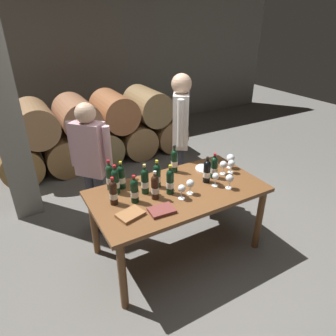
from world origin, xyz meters
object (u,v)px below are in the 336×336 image
object	(u,v)px
wine_bottle_11	(110,177)
wine_glass_1	(216,177)
wine_bottle_8	(113,192)
wine_bottle_9	(121,177)
wine_bottle_10	(214,167)
wine_glass_5	(223,165)
wine_bottle_7	(116,181)
wine_bottle_1	(145,181)
wine_bottle_0	(174,161)
wine_bottle_6	(207,171)
tasting_notebook	(130,214)
wine_bottle_5	(157,176)
wine_glass_3	(230,179)
wine_bottle_2	(170,181)
leather_ledger	(162,210)
sommelier_presenting	(181,131)
taster_seated_left	(91,161)
wine_glass_4	(190,184)
wine_bottle_4	(134,191)
wine_glass_2	(231,158)
wine_glass_6	(182,189)
wine_bottle_3	(155,187)
serving_plate	(206,169)
dining_table	(178,198)
wine_glass_0	(231,164)

from	to	relation	value
wine_bottle_11	wine_glass_1	size ratio (longest dim) A/B	2.20
wine_bottle_8	wine_bottle_9	xyz separation A→B (m)	(0.17, 0.23, 0.01)
wine_bottle_8	wine_bottle_10	xyz separation A→B (m)	(1.08, -0.05, 0.00)
wine_glass_5	wine_bottle_10	bearing A→B (deg)	-176.21
wine_bottle_7	wine_glass_5	size ratio (longest dim) A/B	1.93
wine_bottle_1	wine_bottle_10	xyz separation A→B (m)	(0.76, -0.08, -0.01)
wine_bottle_0	wine_bottle_6	bearing A→B (deg)	-64.30
wine_bottle_9	tasting_notebook	size ratio (longest dim) A/B	1.31
wine_bottle_5	tasting_notebook	world-z (taller)	wine_bottle_5
wine_glass_1	wine_glass_3	world-z (taller)	wine_glass_3
wine_bottle_0	wine_bottle_2	bearing A→B (deg)	-125.85
wine_bottle_2	wine_glass_1	distance (m)	0.47
wine_bottle_9	leather_ledger	xyz separation A→B (m)	(0.15, -0.55, -0.11)
tasting_notebook	leather_ledger	world-z (taller)	same
sommelier_presenting	wine_bottle_7	bearing A→B (deg)	-154.11
taster_seated_left	wine_glass_3	bearing A→B (deg)	-41.22
wine_glass_4	taster_seated_left	world-z (taller)	taster_seated_left
wine_bottle_4	wine_glass_2	world-z (taller)	wine_bottle_4
wine_bottle_10	wine_glass_6	bearing A→B (deg)	-160.37
wine_bottle_5	wine_glass_6	bearing A→B (deg)	-72.51
wine_bottle_4	wine_bottle_5	size ratio (longest dim) A/B	0.94
wine_bottle_3	wine_bottle_11	world-z (taller)	wine_bottle_11
wine_bottle_7	wine_bottle_10	world-z (taller)	wine_bottle_7
wine_bottle_7	wine_glass_4	xyz separation A→B (m)	(0.61, -0.37, -0.02)
wine_bottle_3	wine_bottle_5	world-z (taller)	wine_bottle_5
wine_bottle_9	wine_glass_6	distance (m)	0.61
wine_bottle_3	wine_bottle_5	bearing A→B (deg)	57.29
wine_bottle_2	wine_bottle_8	world-z (taller)	wine_bottle_2
wine_bottle_1	wine_bottle_4	world-z (taller)	wine_bottle_1
serving_plate	wine_bottle_2	bearing A→B (deg)	-158.56
wine_bottle_11	wine_glass_1	bearing A→B (deg)	-26.23
serving_plate	taster_seated_left	size ratio (longest dim) A/B	0.16
wine_bottle_1	wine_bottle_9	xyz separation A→B (m)	(-0.16, 0.20, -0.01)
wine_bottle_10	wine_glass_4	xyz separation A→B (m)	(-0.39, -0.15, -0.01)
dining_table	wine_bottle_1	bearing A→B (deg)	160.37
wine_bottle_10	tasting_notebook	bearing A→B (deg)	-169.38
leather_ledger	wine_bottle_2	bearing A→B (deg)	49.84
wine_bottle_8	wine_bottle_9	bearing A→B (deg)	53.38
wine_glass_0	wine_glass_4	world-z (taller)	wine_glass_4
wine_bottle_6	taster_seated_left	world-z (taller)	taster_seated_left
wine_bottle_0	wine_glass_0	distance (m)	0.61
wine_bottle_11	sommelier_presenting	world-z (taller)	sommelier_presenting
wine_glass_1	tasting_notebook	xyz separation A→B (m)	(-0.94, -0.04, -0.09)
wine_bottle_2	wine_bottle_3	size ratio (longest dim) A/B	1.06
dining_table	wine_bottle_6	size ratio (longest dim) A/B	6.06
wine_glass_4	wine_bottle_8	bearing A→B (deg)	164.11
wine_bottle_9	wine_glass_6	bearing A→B (deg)	-48.50
wine_bottle_3	wine_bottle_9	xyz separation A→B (m)	(-0.20, 0.33, 0.00)
wine_glass_1	serving_plate	xyz separation A→B (m)	(0.14, 0.34, -0.09)
wine_bottle_6	sommelier_presenting	bearing A→B (deg)	78.47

